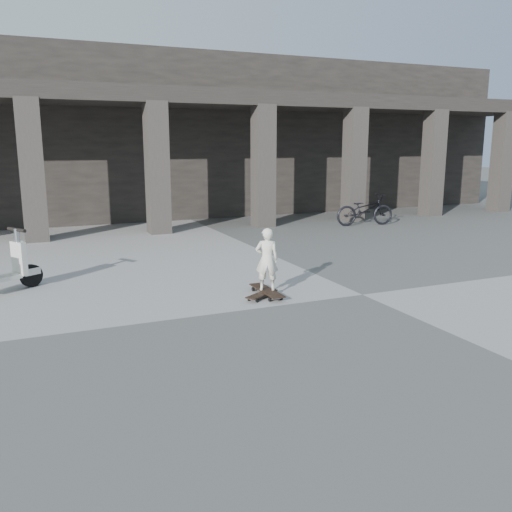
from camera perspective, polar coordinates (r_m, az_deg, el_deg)
name	(u,v)px	position (r m, az deg, el deg)	size (l,w,h in m)	color
ground	(362,295)	(10.27, 11.15, -4.02)	(90.00, 90.00, 0.00)	#51514E
colonnade	(170,136)	(22.60, -9.09, 12.33)	(28.00, 8.82, 6.00)	black
longboard	(267,291)	(10.02, 1.14, -3.70)	(0.26, 1.08, 0.11)	black
skateboard_spare	(262,295)	(9.84, 0.62, -4.07)	(0.76, 0.56, 0.09)	black
child	(267,259)	(9.87, 1.15, -0.34)	(0.42, 0.28, 1.16)	silver
bicycle	(365,210)	(18.91, 11.38, 4.80)	(0.71, 2.04, 1.07)	black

